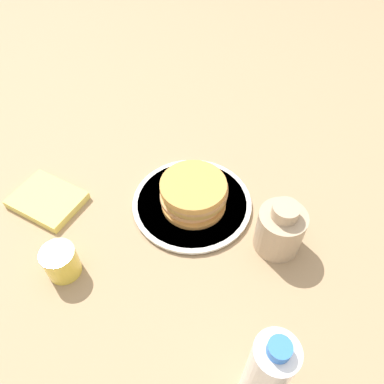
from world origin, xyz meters
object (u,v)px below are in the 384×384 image
at_px(pancake_stack, 194,192).
at_px(cream_jug, 280,229).
at_px(water_bottle_near, 266,375).
at_px(plate, 192,203).
at_px(juice_glass, 61,262).

height_order(pancake_stack, cream_jug, cream_jug).
bearing_deg(water_bottle_near, plate, 127.67).
relative_size(cream_jug, water_bottle_near, 0.56).
distance_m(pancake_stack, cream_jug, 0.21).
xyz_separation_m(juice_glass, water_bottle_near, (0.43, -0.07, 0.07)).
bearing_deg(pancake_stack, water_bottle_near, -52.90).
height_order(plate, pancake_stack, pancake_stack).
bearing_deg(cream_jug, juice_glass, -148.89).
bearing_deg(plate, pancake_stack, 26.57).
xyz_separation_m(pancake_stack, cream_jug, (0.21, -0.03, 0.01)).
relative_size(pancake_stack, cream_jug, 1.25).
distance_m(plate, cream_jug, 0.22).
relative_size(plate, cream_jug, 2.16).
xyz_separation_m(juice_glass, cream_jug, (0.39, 0.23, 0.02)).
xyz_separation_m(plate, pancake_stack, (0.00, 0.00, 0.04)).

